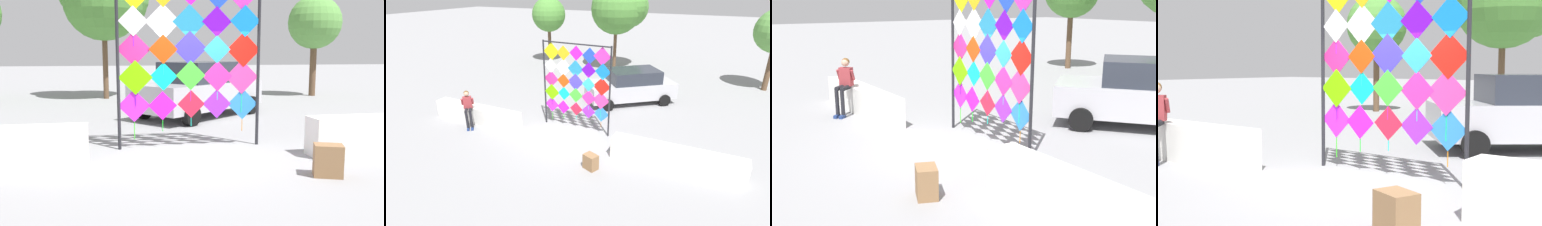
# 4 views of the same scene
# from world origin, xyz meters

# --- Properties ---
(ground) EXTENTS (120.00, 120.00, 0.00)m
(ground) POSITION_xyz_m (0.00, 0.00, 0.00)
(ground) COLOR gray
(plaza_ledge_left) EXTENTS (4.49, 0.58, 0.79)m
(plaza_ledge_left) POSITION_xyz_m (-4.39, -0.36, 0.39)
(plaza_ledge_left) COLOR silver
(plaza_ledge_left) RESTS_ON ground
(kite_display_rack) EXTENTS (3.11, 0.16, 3.75)m
(kite_display_rack) POSITION_xyz_m (-0.03, 0.97, 2.18)
(kite_display_rack) COLOR #232328
(kite_display_rack) RESTS_ON ground
(parked_car) EXTENTS (4.76, 4.35, 1.76)m
(parked_car) POSITION_xyz_m (1.12, 5.27, 0.89)
(parked_car) COLOR #B7B7BC
(parked_car) RESTS_ON ground
(cardboard_box_large) EXTENTS (0.56, 0.49, 0.54)m
(cardboard_box_large) POSITION_xyz_m (1.80, -1.64, 0.27)
(cardboard_box_large) COLOR olive
(cardboard_box_large) RESTS_ON ground
(tree_palm_like) EXTENTS (2.58, 2.58, 4.98)m
(tree_palm_like) POSITION_xyz_m (-7.43, 11.35, 3.63)
(tree_palm_like) COLOR brown
(tree_palm_like) RESTS_ON ground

